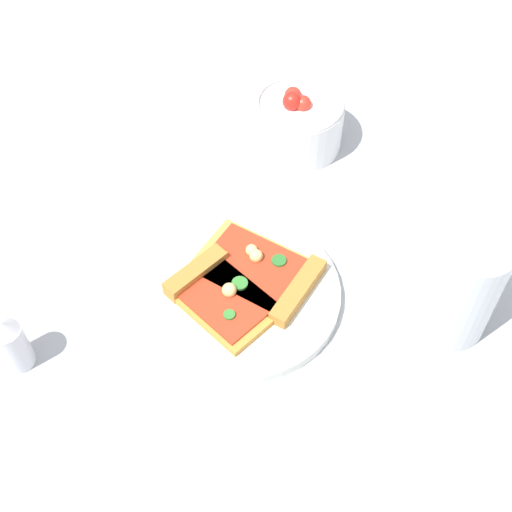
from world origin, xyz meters
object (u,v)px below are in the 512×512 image
(plate, at_px, (241,293))
(salad_bowl, at_px, (298,121))
(pepper_shaker, at_px, (12,343))
(pizza_slice_far, at_px, (262,273))
(pizza_slice_near, at_px, (218,293))
(soda_glass, at_px, (459,287))

(plate, height_order, salad_bowl, salad_bowl)
(pepper_shaker, bearing_deg, pizza_slice_far, 43.73)
(salad_bowl, bearing_deg, pizza_slice_near, -87.89)
(pizza_slice_far, height_order, salad_bowl, salad_bowl)
(plate, distance_m, pizza_slice_near, 0.03)
(salad_bowl, xyz_separation_m, soda_glass, (0.25, -0.20, 0.02))
(pepper_shaker, bearing_deg, salad_bowl, 70.16)
(pizza_slice_near, height_order, pizza_slice_far, same)
(pizza_slice_far, distance_m, salad_bowl, 0.24)
(pizza_slice_near, distance_m, pepper_shaker, 0.22)
(plate, distance_m, soda_glass, 0.23)
(pizza_slice_far, bearing_deg, salad_bowl, 100.74)
(pizza_slice_far, height_order, soda_glass, soda_glass)
(pizza_slice_near, bearing_deg, soda_glass, 17.33)
(pizza_slice_far, distance_m, soda_glass, 0.21)
(salad_bowl, bearing_deg, soda_glass, -39.09)
(pizza_slice_far, bearing_deg, pepper_shaker, -136.27)
(salad_bowl, height_order, soda_glass, soda_glass)
(pizza_slice_far, bearing_deg, soda_glass, 8.64)
(pizza_slice_near, distance_m, salad_bowl, 0.28)
(plate, relative_size, pepper_shaker, 3.05)
(plate, xyz_separation_m, pizza_slice_near, (-0.02, -0.02, 0.01))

